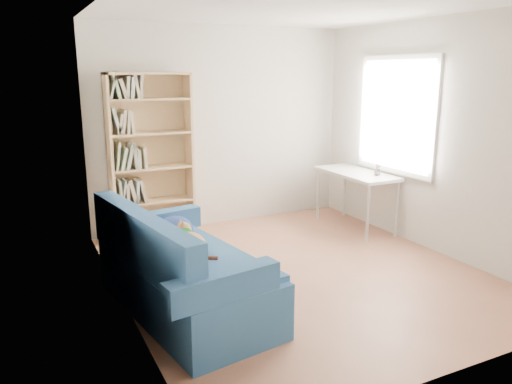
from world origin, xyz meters
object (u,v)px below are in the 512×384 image
sofa (181,273)px  bookshelf (151,163)px  pen_cup (377,171)px  desk (356,178)px

sofa → bookshelf: (0.33, 2.12, 0.58)m
sofa → bookshelf: size_ratio=0.99×
sofa → bookshelf: bearing=72.1°
bookshelf → pen_cup: 2.81m
bookshelf → desk: 2.62m
sofa → desk: 3.09m
sofa → pen_cup: bearing=9.8°
bookshelf → pen_cup: size_ratio=13.26×
sofa → desk: bearing=15.4°
desk → bookshelf: bearing=161.0°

